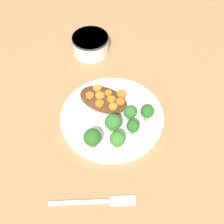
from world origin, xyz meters
name	(u,v)px	position (x,y,z in m)	size (l,w,h in m)	color
ground_plane	(112,119)	(0.00, 0.00, 0.00)	(4.00, 4.00, 0.00)	tan
plate	(112,117)	(0.00, 0.00, 0.01)	(0.28, 0.28, 0.02)	white
dip_bowl	(91,44)	(0.19, -0.21, 0.03)	(0.12, 0.12, 0.06)	white
stew_mound	(103,99)	(0.04, -0.03, 0.03)	(0.14, 0.08, 0.03)	#5B3319
broccoli_floret_0	(93,138)	(0.00, 0.10, 0.05)	(0.04, 0.04, 0.06)	#759E51
broccoli_floret_1	(113,123)	(-0.02, 0.04, 0.05)	(0.04, 0.04, 0.06)	#759E51
broccoli_floret_2	(118,139)	(-0.05, 0.08, 0.04)	(0.04, 0.04, 0.05)	#7FA85B
broccoli_floret_3	(147,112)	(-0.09, -0.03, 0.05)	(0.04, 0.04, 0.05)	#7FA85B
broccoli_floret_4	(133,126)	(-0.07, 0.03, 0.05)	(0.03, 0.03, 0.05)	#759E51
broccoli_floret_5	(130,113)	(-0.05, -0.01, 0.04)	(0.03, 0.03, 0.05)	#7FA85B
carrot_slice_0	(114,107)	(0.00, -0.01, 0.05)	(0.02, 0.02, 0.01)	orange
carrot_slice_1	(90,95)	(0.07, -0.01, 0.05)	(0.02, 0.02, 0.01)	orange
carrot_slice_2	(120,93)	(0.00, -0.06, 0.05)	(0.03, 0.03, 0.01)	orange
carrot_slice_3	(108,93)	(0.03, -0.04, 0.05)	(0.02, 0.02, 0.01)	orange
carrot_slice_4	(97,88)	(0.07, -0.05, 0.05)	(0.02, 0.02, 0.01)	orange
carrot_slice_5	(100,95)	(0.05, -0.03, 0.04)	(0.03, 0.03, 0.00)	orange
carrot_slice_6	(120,102)	(-0.01, -0.03, 0.04)	(0.02, 0.02, 0.00)	orange
carrot_slice_7	(111,99)	(0.02, -0.03, 0.04)	(0.02, 0.02, 0.00)	orange
carrot_slice_8	(100,103)	(0.04, 0.00, 0.05)	(0.02, 0.02, 0.01)	orange
fork	(101,201)	(-0.09, 0.22, 0.00)	(0.18, 0.11, 0.01)	silver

